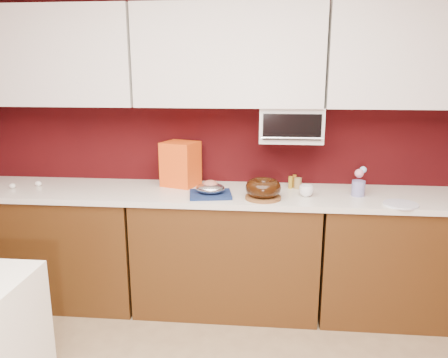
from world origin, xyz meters
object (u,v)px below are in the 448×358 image
foil_ham_nest (210,188)px  pandoro_box (181,164)px  coffee_mug (306,190)px  blue_jar (358,188)px  flower_vase (358,186)px  toaster_oven (291,124)px  bundt_cake (263,188)px

foil_ham_nest → pandoro_box: bearing=133.3°
coffee_mug → blue_jar: 0.37m
coffee_mug → flower_vase: 0.39m
toaster_oven → pandoro_box: bearing=-179.6°
foil_ham_nest → flower_vase: flower_vase is taller
toaster_oven → blue_jar: 0.66m
bundt_cake → flower_vase: 0.70m
toaster_oven → coffee_mug: size_ratio=4.73×
bundt_cake → blue_jar: 0.68m
toaster_oven → flower_vase: bearing=-14.2°
toaster_oven → flower_vase: 0.65m
foil_ham_nest → pandoro_box: 0.40m
foil_ham_nest → coffee_mug: 0.67m
foil_ham_nest → blue_jar: size_ratio=1.87×
blue_jar → coffee_mug: bearing=-172.7°
bundt_cake → blue_jar: (0.66, 0.14, -0.03)m
coffee_mug → blue_jar: blue_jar is taller
pandoro_box → blue_jar: pandoro_box is taller
coffee_mug → bundt_cake: bearing=-161.9°
bundt_cake → foil_ham_nest: size_ratio=1.19×
bundt_cake → pandoro_box: size_ratio=0.72×
flower_vase → toaster_oven: bearing=165.8°
bundt_cake → toaster_oven: bearing=59.9°
blue_jar → flower_vase: flower_vase is taller
bundt_cake → flower_vase: size_ratio=2.15×
pandoro_box → coffee_mug: (0.93, -0.22, -0.12)m
bundt_cake → flower_vase: bearing=16.7°
flower_vase → bundt_cake: bearing=-163.3°
foil_ham_nest → blue_jar: blue_jar is taller
bundt_cake → flower_vase: bundt_cake is taller
bundt_cake → foil_ham_nest: bundt_cake is taller
foil_ham_nest → pandoro_box: pandoro_box is taller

